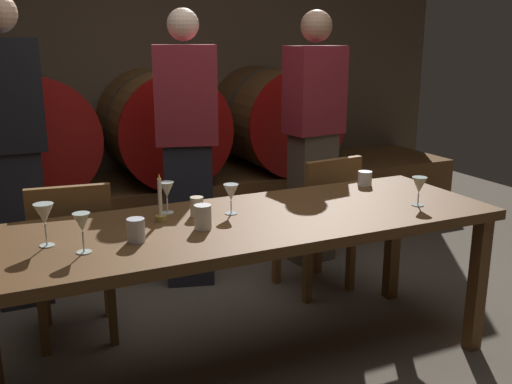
% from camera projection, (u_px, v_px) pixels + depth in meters
% --- Properties ---
extents(ground_plane, '(7.70, 7.70, 0.00)m').
position_uv_depth(ground_plane, '(284.00, 356.00, 2.95)').
color(ground_plane, brown).
extents(back_wall, '(5.92, 0.24, 2.48)m').
position_uv_depth(back_wall, '(141.00, 78.00, 4.97)').
color(back_wall, brown).
rests_on(back_wall, ground).
extents(barrel_shelf, '(5.33, 0.90, 0.47)m').
position_uv_depth(barrel_shelf, '(164.00, 206.00, 4.75)').
color(barrel_shelf, brown).
rests_on(barrel_shelf, ground).
extents(wine_barrel_left, '(0.87, 0.93, 0.87)m').
position_uv_depth(wine_barrel_left, '(31.00, 134.00, 4.18)').
color(wine_barrel_left, '#513319').
rests_on(wine_barrel_left, barrel_shelf).
extents(wine_barrel_center, '(0.87, 0.93, 0.87)m').
position_uv_depth(wine_barrel_center, '(160.00, 126.00, 4.57)').
color(wine_barrel_center, brown).
rests_on(wine_barrel_center, barrel_shelf).
extents(wine_barrel_right, '(0.87, 0.93, 0.87)m').
position_uv_depth(wine_barrel_right, '(273.00, 118.00, 4.99)').
color(wine_barrel_right, '#513319').
rests_on(wine_barrel_right, barrel_shelf).
extents(dining_table, '(2.43, 0.80, 0.76)m').
position_uv_depth(dining_table, '(247.00, 234.00, 2.69)').
color(dining_table, brown).
rests_on(dining_table, ground).
extents(chair_left, '(0.44, 0.44, 0.88)m').
position_uv_depth(chair_left, '(73.00, 255.00, 2.98)').
color(chair_left, brown).
rests_on(chair_left, ground).
extents(chair_right, '(0.44, 0.44, 0.88)m').
position_uv_depth(chair_right, '(321.00, 218.00, 3.59)').
color(chair_right, brown).
rests_on(chair_right, ground).
extents(guest_left, '(0.38, 0.24, 1.81)m').
position_uv_depth(guest_left, '(12.00, 152.00, 3.32)').
color(guest_left, black).
rests_on(guest_left, ground).
extents(guest_center, '(0.43, 0.34, 1.75)m').
position_uv_depth(guest_center, '(187.00, 149.00, 3.63)').
color(guest_center, black).
rests_on(guest_center, ground).
extents(guest_right, '(0.41, 0.29, 1.75)m').
position_uv_depth(guest_right, '(314.00, 137.00, 4.01)').
color(guest_right, brown).
rests_on(guest_right, ground).
extents(candle_center, '(0.05, 0.05, 0.22)m').
position_uv_depth(candle_center, '(160.00, 207.00, 2.63)').
color(candle_center, olive).
rests_on(candle_center, dining_table).
extents(wine_glass_far_left, '(0.08, 0.08, 0.18)m').
position_uv_depth(wine_glass_far_left, '(44.00, 215.00, 2.29)').
color(wine_glass_far_left, silver).
rests_on(wine_glass_far_left, dining_table).
extents(wine_glass_left, '(0.07, 0.07, 0.16)m').
position_uv_depth(wine_glass_left, '(82.00, 224.00, 2.22)').
color(wine_glass_left, silver).
rests_on(wine_glass_left, dining_table).
extents(wine_glass_center, '(0.07, 0.07, 0.15)m').
position_uv_depth(wine_glass_center, '(167.00, 191.00, 2.73)').
color(wine_glass_center, silver).
rests_on(wine_glass_center, dining_table).
extents(wine_glass_right, '(0.07, 0.07, 0.14)m').
position_uv_depth(wine_glass_right, '(231.00, 193.00, 2.72)').
color(wine_glass_right, white).
rests_on(wine_glass_right, dining_table).
extents(wine_glass_far_right, '(0.07, 0.07, 0.15)m').
position_uv_depth(wine_glass_far_right, '(419.00, 186.00, 2.86)').
color(wine_glass_far_right, silver).
rests_on(wine_glass_far_right, dining_table).
extents(cup_far_left, '(0.07, 0.07, 0.10)m').
position_uv_depth(cup_far_left, '(136.00, 230.00, 2.36)').
color(cup_far_left, silver).
rests_on(cup_far_left, dining_table).
extents(cup_center_left, '(0.08, 0.08, 0.11)m').
position_uv_depth(cup_center_left, '(203.00, 217.00, 2.52)').
color(cup_center_left, white).
rests_on(cup_center_left, dining_table).
extents(cup_center_right, '(0.06, 0.06, 0.09)m').
position_uv_depth(cup_center_right, '(197.00, 207.00, 2.70)').
color(cup_center_right, beige).
rests_on(cup_center_right, dining_table).
extents(cup_far_right, '(0.08, 0.08, 0.08)m').
position_uv_depth(cup_far_right, '(365.00, 178.00, 3.27)').
color(cup_far_right, white).
rests_on(cup_far_right, dining_table).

